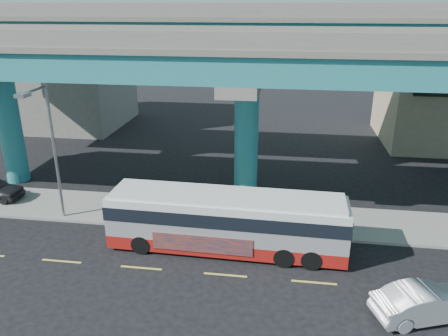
# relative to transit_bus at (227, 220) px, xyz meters

# --- Properties ---
(ground) EXTENTS (120.00, 120.00, 0.00)m
(ground) POSITION_rel_transit_bus_xyz_m (0.26, -1.98, -1.66)
(ground) COLOR black
(ground) RESTS_ON ground
(sidewalk) EXTENTS (70.00, 4.00, 0.15)m
(sidewalk) POSITION_rel_transit_bus_xyz_m (0.26, 3.52, -1.58)
(sidewalk) COLOR gray
(sidewalk) RESTS_ON ground
(lane_markings) EXTENTS (58.00, 0.12, 0.01)m
(lane_markings) POSITION_rel_transit_bus_xyz_m (0.26, -2.28, -1.65)
(lane_markings) COLOR #D8C64C
(lane_markings) RESTS_ON ground
(viaduct) EXTENTS (52.00, 12.40, 11.70)m
(viaduct) POSITION_rel_transit_bus_xyz_m (0.26, 7.12, 7.48)
(viaduct) COLOR teal
(viaduct) RESTS_ON ground
(building_concrete) EXTENTS (12.00, 10.00, 9.00)m
(building_concrete) POSITION_rel_transit_bus_xyz_m (-19.74, 22.02, 2.84)
(building_concrete) COLOR gray
(building_concrete) RESTS_ON ground
(transit_bus) EXTENTS (11.86, 2.82, 3.02)m
(transit_bus) POSITION_rel_transit_bus_xyz_m (0.00, 0.00, 0.00)
(transit_bus) COLOR maroon
(transit_bus) RESTS_ON ground
(sedan) EXTENTS (4.14, 5.17, 1.40)m
(sedan) POSITION_rel_transit_bus_xyz_m (8.46, -4.00, -0.96)
(sedan) COLOR silver
(sedan) RESTS_ON ground
(street_lamp) EXTENTS (0.50, 2.51, 7.69)m
(street_lamp) POSITION_rel_transit_bus_xyz_m (-9.80, 1.46, 3.49)
(street_lamp) COLOR gray
(street_lamp) RESTS_ON sidewalk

